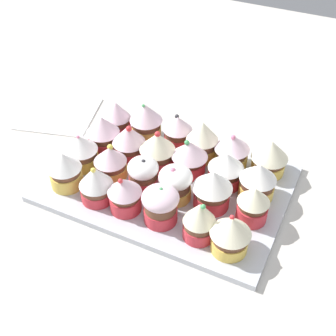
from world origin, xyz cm
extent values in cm
cube|color=beige|center=(0.00, 0.00, -1.50)|extent=(180.00, 180.00, 3.00)
cube|color=silver|center=(0.00, 0.00, 0.60)|extent=(42.99, 30.22, 1.20)
cylinder|color=#EFC651|center=(-15.93, -8.93, 2.58)|extent=(5.79, 5.79, 2.76)
cylinder|color=brown|center=(-15.93, -8.93, 4.59)|extent=(5.22, 5.22, 1.25)
cone|color=white|center=(-15.93, -8.93, 6.82)|extent=(6.05, 6.05, 3.21)
cylinder|color=#D1333D|center=(-9.07, -9.57, 2.31)|extent=(5.77, 5.77, 2.21)
cylinder|color=brown|center=(-9.07, -9.57, 3.96)|extent=(5.53, 5.53, 1.10)
cone|color=white|center=(-9.07, -9.57, 6.43)|extent=(5.92, 5.92, 3.83)
sphere|color=#EAD64C|center=(-8.97, -9.95, 8.21)|extent=(0.87, 0.87, 0.87)
cylinder|color=#D1333D|center=(-3.42, -9.54, 2.54)|extent=(5.42, 5.42, 2.69)
cylinder|color=brown|center=(-3.42, -9.54, 4.51)|extent=(4.81, 4.81, 1.24)
cone|color=silver|center=(-3.42, -9.54, 6.57)|extent=(5.80, 5.80, 2.89)
sphere|color=red|center=(-3.77, -10.00, 7.89)|extent=(0.82, 0.82, 0.82)
cylinder|color=#D1333D|center=(3.08, -9.24, 2.48)|extent=(5.63, 5.63, 2.57)
cylinder|color=brown|center=(3.08, -9.24, 4.56)|extent=(5.27, 5.27, 1.59)
ellipsoid|color=silver|center=(3.08, -9.24, 6.33)|extent=(6.19, 6.19, 3.25)
sphere|color=#4CB266|center=(3.00, -8.81, 7.86)|extent=(0.64, 0.64, 0.64)
cylinder|color=#D1333D|center=(10.15, -9.75, 2.39)|extent=(5.21, 5.21, 2.38)
cylinder|color=brown|center=(10.15, -9.75, 4.21)|extent=(4.89, 4.89, 1.26)
cone|color=#F4EDC6|center=(10.15, -9.75, 6.70)|extent=(5.28, 5.28, 3.73)
sphere|color=#4CB266|center=(10.70, -9.98, 8.44)|extent=(0.80, 0.80, 0.80)
cylinder|color=#EFC651|center=(15.46, -10.15, 2.32)|extent=(5.79, 5.79, 2.24)
cylinder|color=brown|center=(15.46, -10.15, 4.19)|extent=(5.37, 5.37, 1.51)
cone|color=#F4EDC6|center=(15.46, -10.15, 6.50)|extent=(6.45, 6.45, 3.10)
sphere|color=red|center=(15.24, -9.66, 7.93)|extent=(0.79, 0.79, 0.79)
cylinder|color=#EFC651|center=(-16.45, -3.07, 2.38)|extent=(6.07, 6.07, 2.36)
cylinder|color=brown|center=(-16.45, -3.07, 4.23)|extent=(5.63, 5.63, 1.34)
cone|color=white|center=(-16.45, -3.07, 6.46)|extent=(6.22, 6.22, 3.12)
sphere|color=pink|center=(-16.59, -3.21, 7.93)|extent=(0.63, 0.63, 0.63)
cylinder|color=#EFC651|center=(-10.07, -3.25, 2.30)|extent=(5.92, 5.92, 2.20)
cylinder|color=brown|center=(-10.07, -3.25, 3.99)|extent=(5.61, 5.61, 1.18)
cone|color=silver|center=(-10.07, -3.25, 6.11)|extent=(6.04, 6.04, 3.07)
sphere|color=#EAD64C|center=(-10.13, -2.76, 7.48)|extent=(1.09, 1.09, 1.09)
cylinder|color=#D1333D|center=(-3.10, -3.60, 2.51)|extent=(5.24, 5.24, 2.61)
cylinder|color=brown|center=(-3.10, -3.60, 4.32)|extent=(5.01, 5.01, 1.02)
ellipsoid|color=white|center=(-3.10, -3.60, 5.90)|extent=(5.52, 5.52, 3.55)
sphere|color=#333338|center=(-2.90, -3.72, 7.56)|extent=(0.76, 0.76, 0.76)
cylinder|color=#EFC651|center=(3.04, -3.35, 2.33)|extent=(5.53, 5.53, 2.25)
cylinder|color=brown|center=(3.04, -3.35, 4.13)|extent=(5.16, 5.16, 1.36)
ellipsoid|color=white|center=(3.04, -3.35, 5.92)|extent=(5.88, 5.88, 3.70)
sphere|color=pink|center=(2.64, -3.67, 7.63)|extent=(0.97, 0.97, 0.97)
cylinder|color=#D1333D|center=(9.44, -2.46, 2.57)|extent=(6.14, 6.14, 2.74)
cylinder|color=brown|center=(9.44, -2.46, 4.67)|extent=(5.82, 5.82, 1.47)
cone|color=white|center=(9.44, -2.46, 7.15)|extent=(6.83, 6.83, 3.49)
cylinder|color=#D1333D|center=(16.62, -2.48, 2.60)|extent=(5.21, 5.21, 2.80)
cylinder|color=brown|center=(16.62, -2.48, 4.61)|extent=(4.63, 4.63, 1.23)
cone|color=#F4EDC6|center=(16.62, -2.48, 6.69)|extent=(5.39, 5.39, 2.91)
cylinder|color=#D1333D|center=(-15.50, 3.07, 2.39)|extent=(6.02, 6.02, 2.38)
cylinder|color=brown|center=(-15.50, 3.07, 4.34)|extent=(5.46, 5.46, 1.52)
cone|color=silver|center=(-15.50, 3.07, 6.84)|extent=(6.50, 6.50, 3.47)
cylinder|color=#D1333D|center=(-9.64, 2.87, 2.32)|extent=(5.97, 5.97, 2.25)
cylinder|color=brown|center=(-9.64, 2.87, 4.10)|extent=(5.70, 5.70, 1.31)
cone|color=silver|center=(-9.64, 2.87, 6.59)|extent=(6.37, 6.37, 3.66)
sphere|color=red|center=(-9.26, 2.63, 8.25)|extent=(1.10, 1.10, 1.10)
cylinder|color=#D1333D|center=(-3.59, 2.94, 2.37)|extent=(6.11, 6.11, 2.34)
cylinder|color=brown|center=(-3.59, 2.94, 4.32)|extent=(5.83, 5.83, 1.57)
cone|color=#F4EDC6|center=(-3.59, 2.94, 6.91)|extent=(6.72, 6.72, 3.61)
sphere|color=red|center=(-3.58, 3.04, 8.56)|extent=(1.06, 1.06, 1.06)
cylinder|color=#D1333D|center=(2.52, 3.89, 2.52)|extent=(6.01, 6.01, 2.64)
cylinder|color=brown|center=(2.52, 3.89, 4.38)|extent=(5.52, 5.52, 1.08)
cone|color=silver|center=(2.52, 3.89, 6.54)|extent=(6.68, 6.68, 3.25)
sphere|color=#4CB266|center=(1.94, 3.73, 8.02)|extent=(0.95, 0.95, 0.95)
cylinder|color=#D1333D|center=(9.59, 3.76, 2.38)|extent=(6.08, 6.08, 2.37)
cylinder|color=brown|center=(9.59, 3.76, 4.28)|extent=(5.45, 5.45, 1.42)
cone|color=white|center=(9.59, 3.76, 6.52)|extent=(6.40, 6.40, 3.07)
cylinder|color=#EFC651|center=(15.66, 3.13, 2.42)|extent=(6.12, 6.12, 2.43)
cylinder|color=brown|center=(15.66, 3.13, 4.41)|extent=(5.72, 5.72, 1.56)
cone|color=white|center=(15.66, 3.13, 6.78)|extent=(6.42, 6.42, 3.18)
cylinder|color=#D1333D|center=(-15.81, 8.84, 2.34)|extent=(5.40, 5.40, 2.28)
cylinder|color=brown|center=(-15.81, 8.84, 4.15)|extent=(4.82, 4.82, 1.33)
cone|color=silver|center=(-15.81, 8.84, 6.59)|extent=(5.65, 5.65, 3.55)
cylinder|color=#EFC651|center=(-9.61, 9.88, 2.54)|extent=(5.95, 5.95, 2.69)
cylinder|color=brown|center=(-9.61, 9.88, 4.63)|extent=(5.69, 5.69, 1.48)
cone|color=silver|center=(-9.61, 9.88, 7.18)|extent=(6.59, 6.59, 3.61)
sphere|color=#4CB266|center=(-9.95, 9.62, 8.88)|extent=(0.65, 0.65, 0.65)
cylinder|color=#D1333D|center=(-2.78, 10.17, 2.45)|extent=(5.34, 5.34, 2.50)
cylinder|color=brown|center=(-2.78, 10.17, 4.41)|extent=(5.08, 5.08, 1.43)
cone|color=silver|center=(-2.78, 10.17, 6.56)|extent=(5.70, 5.70, 2.87)
sphere|color=#333338|center=(-3.16, 10.52, 7.87)|extent=(0.84, 0.84, 0.84)
cylinder|color=#EFC651|center=(2.90, 8.86, 2.54)|extent=(5.92, 5.92, 2.68)
cylinder|color=brown|center=(2.90, 8.86, 4.67)|extent=(5.47, 5.47, 1.60)
cone|color=#F4EDC6|center=(2.90, 8.86, 7.42)|extent=(6.10, 6.10, 3.89)
cylinder|color=#EFC651|center=(8.85, 9.02, 2.45)|extent=(6.15, 6.15, 2.50)
cylinder|color=brown|center=(8.85, 9.02, 4.45)|extent=(5.48, 5.48, 1.50)
cone|color=silver|center=(8.85, 9.02, 6.67)|extent=(6.59, 6.59, 2.94)
sphere|color=pink|center=(8.84, 8.80, 7.99)|extent=(0.93, 0.93, 0.93)
cylinder|color=#EFC651|center=(15.69, 10.29, 2.36)|extent=(6.17, 6.17, 2.33)
cylinder|color=brown|center=(15.69, 10.29, 4.06)|extent=(5.78, 5.78, 1.07)
cone|color=#F4EDC6|center=(15.69, 10.29, 6.42)|extent=(6.79, 6.79, 3.65)
cube|color=white|center=(-31.96, 10.10, 0.30)|extent=(19.14, 18.44, 0.60)
camera|label=1|loc=(26.29, -54.65, 57.80)|focal=48.22mm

